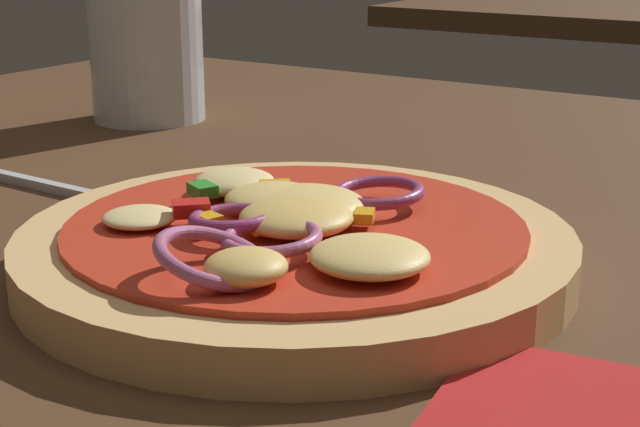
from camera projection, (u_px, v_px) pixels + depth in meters
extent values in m
cube|color=#4C301C|center=(408.00, 335.00, 0.38)|extent=(1.13, 0.93, 0.03)
cylinder|color=tan|center=(294.00, 251.00, 0.40)|extent=(0.23, 0.23, 0.02)
cylinder|color=red|center=(293.00, 227.00, 0.40)|extent=(0.19, 0.19, 0.00)
ellipsoid|color=#EFCC72|center=(274.00, 199.00, 0.41)|extent=(0.04, 0.04, 0.01)
ellipsoid|color=#E5BC60|center=(296.00, 217.00, 0.38)|extent=(0.05, 0.05, 0.01)
ellipsoid|color=#EFCC72|center=(305.00, 204.00, 0.40)|extent=(0.05, 0.05, 0.01)
ellipsoid|color=#F4DB8E|center=(234.00, 182.00, 0.44)|extent=(0.04, 0.04, 0.01)
ellipsoid|color=#E5BC60|center=(246.00, 267.00, 0.33)|extent=(0.03, 0.03, 0.01)
ellipsoid|color=#F4DB8E|center=(140.00, 217.00, 0.39)|extent=(0.03, 0.03, 0.01)
ellipsoid|color=#EFCC72|center=(367.00, 256.00, 0.34)|extent=(0.04, 0.04, 0.01)
torus|color=#93386B|center=(378.00, 193.00, 0.42)|extent=(0.06, 0.06, 0.01)
torus|color=#B25984|center=(271.00, 238.00, 0.36)|extent=(0.05, 0.05, 0.01)
torus|color=#B25984|center=(214.00, 258.00, 0.34)|extent=(0.05, 0.05, 0.02)
torus|color=#93386B|center=(232.00, 218.00, 0.38)|extent=(0.05, 0.05, 0.01)
cube|color=#2D8C28|center=(197.00, 192.00, 0.42)|extent=(0.02, 0.01, 0.01)
cube|color=orange|center=(263.00, 227.00, 0.37)|extent=(0.01, 0.01, 0.00)
cube|color=orange|center=(364.00, 216.00, 0.39)|extent=(0.01, 0.01, 0.00)
cube|color=red|center=(191.00, 208.00, 0.39)|extent=(0.02, 0.02, 0.01)
cube|color=orange|center=(208.00, 220.00, 0.38)|extent=(0.01, 0.01, 0.00)
cube|color=orange|center=(276.00, 187.00, 0.42)|extent=(0.02, 0.02, 0.01)
cube|color=silver|center=(22.00, 180.00, 0.53)|extent=(0.12, 0.01, 0.01)
cube|color=silver|center=(108.00, 200.00, 0.49)|extent=(0.02, 0.02, 0.01)
cube|color=silver|center=(131.00, 212.00, 0.47)|extent=(0.03, 0.00, 0.00)
cube|color=silver|center=(139.00, 209.00, 0.48)|extent=(0.03, 0.00, 0.00)
cube|color=silver|center=(147.00, 207.00, 0.48)|extent=(0.03, 0.00, 0.00)
cube|color=silver|center=(155.00, 204.00, 0.49)|extent=(0.03, 0.00, 0.00)
cylinder|color=silver|center=(145.00, 20.00, 0.68)|extent=(0.08, 0.08, 0.14)
cylinder|color=#9E510F|center=(146.00, 43.00, 0.68)|extent=(0.07, 0.07, 0.11)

